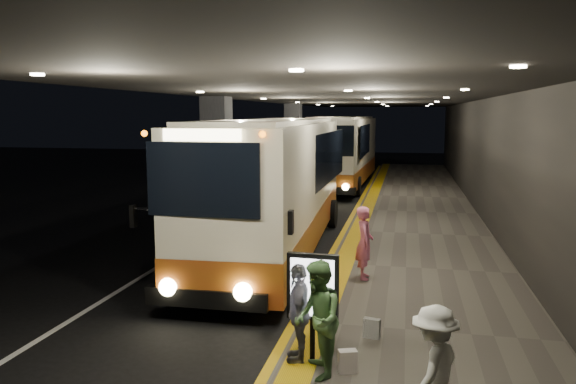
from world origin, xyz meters
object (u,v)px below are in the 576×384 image
(passenger_waiting_grey, at_px, (299,312))
(passenger_boarding, at_px, (364,243))
(passenger_waiting_white, at_px, (434,369))
(bag_plain, at_px, (348,361))
(passenger_waiting_green, at_px, (317,319))
(coach_second, at_px, (344,154))
(info_sign, at_px, (313,289))
(stanchion_post, at_px, (326,292))
(bag_polka, at_px, (372,328))
(coach_main, at_px, (277,191))

(passenger_waiting_grey, bearing_deg, passenger_boarding, 162.74)
(passenger_waiting_white, relative_size, bag_plain, 4.61)
(passenger_waiting_green, bearing_deg, coach_second, 169.69)
(info_sign, relative_size, stanchion_post, 1.48)
(bag_plain, bearing_deg, info_sign, 151.56)
(bag_polka, distance_m, info_sign, 1.63)
(bag_plain, relative_size, stanchion_post, 0.30)
(stanchion_post, bearing_deg, bag_polka, -34.79)
(coach_main, relative_size, stanchion_post, 10.48)
(passenger_boarding, xyz_separation_m, passenger_waiting_green, (-0.29, -4.98, 0.01))
(coach_second, relative_size, bag_polka, 34.70)
(coach_main, bearing_deg, info_sign, -75.10)
(passenger_waiting_white, height_order, info_sign, info_sign)
(coach_second, bearing_deg, coach_main, -89.49)
(passenger_boarding, height_order, stanchion_post, passenger_boarding)
(coach_second, relative_size, bag_plain, 34.96)
(coach_main, bearing_deg, bag_plain, -71.78)
(passenger_waiting_white, height_order, stanchion_post, passenger_waiting_white)
(bag_polka, height_order, stanchion_post, stanchion_post)
(passenger_boarding, relative_size, stanchion_post, 1.49)
(bag_plain, bearing_deg, passenger_waiting_grey, 161.44)
(passenger_waiting_grey, bearing_deg, coach_main, -173.43)
(stanchion_post, bearing_deg, passenger_waiting_white, -61.98)
(passenger_boarding, bearing_deg, bag_plain, 174.63)
(passenger_waiting_green, distance_m, info_sign, 0.59)
(coach_main, xyz_separation_m, bag_polka, (3.02, -5.96, -1.42))
(coach_second, relative_size, info_sign, 6.99)
(passenger_boarding, distance_m, passenger_waiting_grey, 4.57)
(passenger_waiting_grey, relative_size, bag_polka, 4.53)
(coach_second, bearing_deg, passenger_boarding, -80.80)
(passenger_boarding, relative_size, bag_plain, 5.01)
(passenger_waiting_green, xyz_separation_m, bag_plain, (0.42, 0.19, -0.67))
(passenger_waiting_grey, xyz_separation_m, bag_polka, (1.03, 1.08, -0.59))
(passenger_waiting_white, bearing_deg, passenger_waiting_green, -100.86)
(passenger_boarding, bearing_deg, coach_second, 0.95)
(passenger_waiting_green, distance_m, bag_plain, 0.81)
(passenger_waiting_green, distance_m, passenger_waiting_grey, 0.58)
(coach_second, height_order, bag_plain, coach_second)
(info_sign, bearing_deg, coach_main, 110.02)
(passenger_boarding, bearing_deg, bag_polka, 179.58)
(passenger_waiting_green, relative_size, bag_polka, 5.03)
(bag_plain, xyz_separation_m, stanchion_post, (-0.59, 1.93, 0.39))
(coach_second, xyz_separation_m, passenger_waiting_green, (2.12, -22.45, -0.75))
(passenger_boarding, bearing_deg, info_sign, 167.45)
(coach_second, distance_m, passenger_waiting_white, 23.86)
(passenger_waiting_green, xyz_separation_m, passenger_waiting_white, (1.55, -1.11, -0.08))
(passenger_boarding, height_order, bag_plain, passenger_boarding)
(passenger_waiting_green, height_order, bag_polka, passenger_waiting_green)
(bag_plain, bearing_deg, passenger_boarding, 91.54)
(passenger_waiting_grey, xyz_separation_m, stanchion_post, (0.18, 1.67, -0.20))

